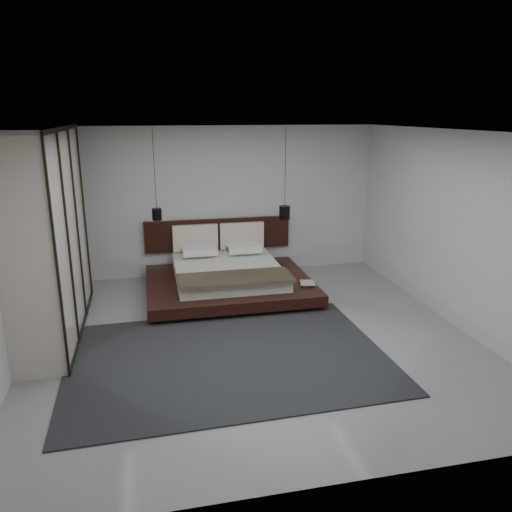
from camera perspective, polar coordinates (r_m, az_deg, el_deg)
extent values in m
plane|color=gray|center=(7.11, -0.42, -9.13)|extent=(6.00, 6.00, 0.00)
plane|color=white|center=(6.43, -0.47, 14.06)|extent=(6.00, 6.00, 0.00)
plane|color=beige|center=(9.52, -4.22, 6.22)|extent=(6.00, 0.00, 6.00)
plane|color=beige|center=(3.91, 8.86, -8.80)|extent=(6.00, 0.00, 6.00)
plane|color=beige|center=(6.71, -26.39, 0.32)|extent=(0.00, 6.00, 6.00)
plane|color=beige|center=(7.81, 21.66, 2.91)|extent=(0.00, 6.00, 6.00)
cube|color=black|center=(9.05, -22.52, 3.86)|extent=(0.05, 0.90, 2.60)
cube|color=black|center=(8.67, -3.10, -4.07)|extent=(2.19, 1.79, 0.08)
cube|color=black|center=(8.63, -3.11, -3.27)|extent=(2.79, 2.29, 0.18)
cube|color=silver|center=(8.69, -3.27, -1.75)|extent=(1.79, 1.99, 0.22)
cube|color=black|center=(7.92, -2.38, -2.52)|extent=(1.81, 0.70, 0.05)
cube|color=white|center=(9.32, -6.58, 0.49)|extent=(0.62, 0.40, 0.12)
cube|color=white|center=(9.43, -1.53, 0.79)|extent=(0.62, 0.40, 0.12)
cube|color=white|center=(9.17, -6.50, 0.62)|extent=(0.62, 0.40, 0.12)
cube|color=white|center=(9.28, -1.37, 0.92)|extent=(0.62, 0.40, 0.12)
cube|color=black|center=(9.61, -4.35, 2.51)|extent=(2.79, 0.08, 0.60)
cube|color=silver|center=(9.48, -6.95, 2.06)|extent=(0.85, 0.10, 0.50)
cube|color=silver|center=(9.60, -1.62, 2.36)|extent=(0.85, 0.10, 0.50)
imported|color=#99724C|center=(8.39, 5.18, -3.14)|extent=(0.26, 0.32, 0.03)
imported|color=#99724C|center=(8.35, 5.12, -3.06)|extent=(0.27, 0.31, 0.02)
cylinder|color=black|center=(8.68, -11.55, 9.77)|extent=(0.01, 0.01, 1.36)
cylinder|color=black|center=(8.80, -11.26, 4.70)|extent=(0.17, 0.17, 0.20)
cylinder|color=#FFE0B2|center=(8.82, -11.23, 4.15)|extent=(0.12, 0.12, 0.01)
cylinder|color=black|center=(9.02, 3.37, 10.15)|extent=(0.01, 0.01, 1.41)
cylinder|color=black|center=(9.14, 3.28, 5.00)|extent=(0.20, 0.20, 0.24)
cylinder|color=#FFE0B2|center=(9.16, 3.27, 4.36)|extent=(0.15, 0.15, 0.01)
cube|color=beige|center=(7.39, -22.79, 2.30)|extent=(0.66, 2.85, 2.85)
cube|color=black|center=(7.16, -21.27, 13.41)|extent=(0.03, 2.85, 0.06)
cube|color=black|center=(7.76, -19.17, -7.59)|extent=(0.03, 2.85, 0.06)
cube|color=black|center=(5.96, -21.83, -0.68)|extent=(0.03, 0.05, 2.85)
cube|color=black|center=(6.87, -20.65, 1.57)|extent=(0.03, 0.05, 2.85)
cube|color=black|center=(7.79, -19.74, 3.29)|extent=(0.03, 0.05, 2.85)
cube|color=black|center=(8.72, -19.02, 4.64)|extent=(0.03, 0.05, 2.85)
cube|color=black|center=(6.53, -3.23, -11.49)|extent=(4.07, 2.95, 0.02)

